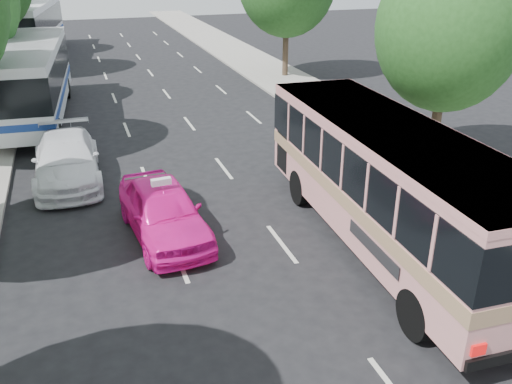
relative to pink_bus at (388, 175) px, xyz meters
name	(u,v)px	position (x,y,z in m)	size (l,w,h in m)	color
ground	(306,341)	(-3.57, -3.02, -2.14)	(120.00, 120.00, 0.00)	black
sidewalk_right	(302,91)	(4.93, 16.98, -2.08)	(4.00, 90.00, 0.12)	#9E998E
tree_right_near	(453,22)	(5.21, 4.93, 3.07)	(5.10, 5.10, 7.95)	#38281E
pink_bus	(388,175)	(0.00, 0.00, 0.00)	(3.16, 10.85, 3.43)	pink
pink_taxi	(163,211)	(-5.57, 2.50, -1.34)	(1.89, 4.70, 1.60)	#FF16A3
white_pickup	(67,160)	(-8.07, 7.65, -1.35)	(2.19, 5.39, 1.56)	white
tour_coach_front	(33,74)	(-9.24, 16.18, -0.01)	(3.35, 11.95, 3.53)	white
tour_coach_rear	(32,24)	(-9.87, 34.30, 0.18)	(4.42, 13.13, 3.85)	white
taxi_roof_sign	(161,182)	(-5.57, 2.50, -0.45)	(0.55, 0.18, 0.18)	silver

